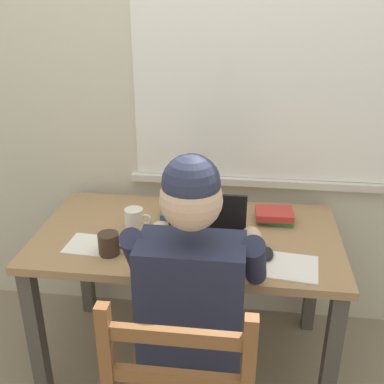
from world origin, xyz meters
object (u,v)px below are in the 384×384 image
desk (188,252)px  computer_mouse (266,254)px  coffee_mug_dark (109,244)px  book_stack_main (182,208)px  book_stack_side (275,216)px  coffee_mug_white (135,220)px  seated_person (195,296)px  laptop (204,239)px

desk → computer_mouse: size_ratio=13.19×
coffee_mug_dark → book_stack_main: bearing=57.0°
book_stack_main → coffee_mug_dark: bearing=-123.0°
book_stack_main → book_stack_side: book_stack_main is taller
coffee_mug_white → seated_person: bearing=-53.5°
coffee_mug_white → book_stack_main: size_ratio=0.58×
computer_mouse → desk: bearing=154.6°
desk → coffee_mug_dark: 0.38m
laptop → book_stack_side: size_ratio=1.79×
laptop → coffee_mug_white: 0.35m
laptop → book_stack_main: (-0.14, 0.29, -0.01)m
computer_mouse → seated_person: bearing=-132.4°
laptop → computer_mouse: laptop is taller
computer_mouse → book_stack_side: size_ratio=0.54×
seated_person → coffee_mug_white: (-0.32, 0.43, 0.06)m
coffee_mug_dark → book_stack_side: bearing=28.9°
computer_mouse → coffee_mug_white: 0.59m
desk → seated_person: size_ratio=1.04×
desk → laptop: laptop is taller
computer_mouse → book_stack_main: 0.50m
seated_person → book_stack_main: 0.61m
desk → coffee_mug_dark: coffee_mug_dark is taller
laptop → computer_mouse: size_ratio=3.30×
coffee_mug_white → book_stack_side: (0.62, 0.17, -0.02)m
coffee_mug_dark → computer_mouse: bearing=4.6°
seated_person → coffee_mug_dark: seated_person is taller
laptop → coffee_mug_white: (-0.32, 0.13, -0.00)m
computer_mouse → coffee_mug_white: coffee_mug_white is taller
book_stack_side → book_stack_main: bearing=-179.9°
laptop → book_stack_side: (0.30, 0.29, -0.02)m
desk → seated_person: 0.45m
computer_mouse → book_stack_side: (0.05, 0.32, 0.01)m
seated_person → coffee_mug_dark: size_ratio=10.32×
book_stack_side → computer_mouse: bearing=-98.3°
desk → coffee_mug_dark: bearing=-144.1°
book_stack_main → computer_mouse: bearing=-39.6°
computer_mouse → coffee_mug_white: (-0.57, 0.15, 0.04)m
desk → computer_mouse: bearing=-25.4°
coffee_mug_dark → book_stack_main: size_ratio=0.59×
coffee_mug_dark → book_stack_side: 0.77m
seated_person → laptop: size_ratio=3.83×
seated_person → coffee_mug_white: seated_person is taller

